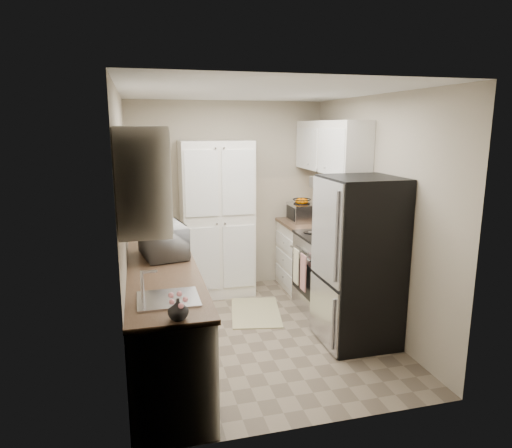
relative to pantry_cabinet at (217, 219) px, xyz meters
name	(u,v)px	position (x,y,z in m)	size (l,w,h in m)	color
ground	(258,333)	(0.20, -1.32, -1.00)	(3.20, 3.20, 0.00)	#7A6B56
room_shell	(256,183)	(0.18, -1.32, 0.63)	(2.64, 3.24, 2.52)	#B5A792
pantry_cabinet	(217,219)	(0.00, 0.00, 0.00)	(0.90, 0.55, 2.00)	silver
base_cabinet_left	(165,321)	(-0.79, -1.75, -0.56)	(0.60, 2.30, 0.88)	silver
countertop_left	(163,273)	(-0.79, -1.75, -0.10)	(0.63, 2.33, 0.04)	brown
base_cabinet_right	(306,257)	(1.19, -0.12, -0.56)	(0.60, 0.80, 0.88)	silver
countertop_right	(307,224)	(1.19, -0.12, -0.10)	(0.63, 0.83, 0.04)	brown
electric_range	(329,272)	(1.17, -0.93, -0.52)	(0.71, 0.78, 1.13)	#B7B7BC
refrigerator	(359,262)	(1.14, -1.73, -0.15)	(0.70, 0.72, 1.70)	#B7B7BC
microwave	(164,240)	(-0.75, -1.29, 0.08)	(0.58, 0.39, 0.32)	#B6B5BA
wine_bottle	(143,232)	(-0.94, -0.81, 0.06)	(0.07, 0.07, 0.29)	black
flower_vase	(178,309)	(-0.75, -2.83, -0.01)	(0.14, 0.14, 0.15)	silver
cutting_board	(174,231)	(-0.61, -0.79, 0.05)	(0.02, 0.22, 0.27)	#338135
toaster_oven	(302,212)	(1.15, -0.05, 0.04)	(0.33, 0.41, 0.24)	#B8B9BD
fruit_basket	(302,200)	(1.14, -0.06, 0.21)	(0.24, 0.24, 0.10)	#DA6B00
kitchen_mat	(256,312)	(0.31, -0.79, -0.99)	(0.56, 0.90, 0.01)	tan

